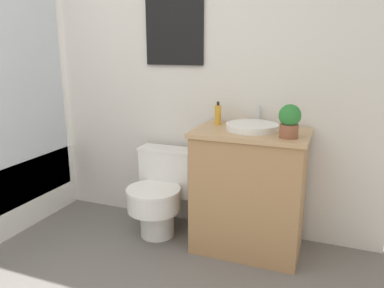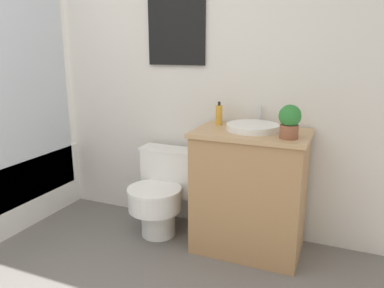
{
  "view_description": "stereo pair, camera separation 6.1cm",
  "coord_description": "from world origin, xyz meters",
  "px_view_note": "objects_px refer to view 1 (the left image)",
  "views": [
    {
      "loc": [
        1.4,
        -0.58,
        1.33
      ],
      "look_at": [
        0.58,
        1.51,
        0.75
      ],
      "focal_mm": 35.0,
      "sensor_mm": 36.0,
      "label": 1
    },
    {
      "loc": [
        1.45,
        -0.55,
        1.33
      ],
      "look_at": [
        0.58,
        1.51,
        0.75
      ],
      "focal_mm": 35.0,
      "sensor_mm": 36.0,
      "label": 2
    }
  ],
  "objects_px": {
    "sink": "(252,127)",
    "soap_bottle": "(218,115)",
    "potted_plant": "(290,120)",
    "toilet": "(160,193)"
  },
  "relations": [
    {
      "from": "sink",
      "to": "soap_bottle",
      "type": "relative_size",
      "value": 2.35
    },
    {
      "from": "soap_bottle",
      "to": "potted_plant",
      "type": "xyz_separation_m",
      "value": [
        0.5,
        -0.22,
        0.04
      ]
    },
    {
      "from": "toilet",
      "to": "soap_bottle",
      "type": "height_order",
      "value": "soap_bottle"
    },
    {
      "from": "potted_plant",
      "to": "soap_bottle",
      "type": "bearing_deg",
      "value": 156.3
    },
    {
      "from": "soap_bottle",
      "to": "potted_plant",
      "type": "distance_m",
      "value": 0.55
    },
    {
      "from": "toilet",
      "to": "soap_bottle",
      "type": "bearing_deg",
      "value": 16.53
    },
    {
      "from": "sink",
      "to": "soap_bottle",
      "type": "height_order",
      "value": "soap_bottle"
    },
    {
      "from": "toilet",
      "to": "potted_plant",
      "type": "xyz_separation_m",
      "value": [
        0.9,
        -0.1,
        0.62
      ]
    },
    {
      "from": "toilet",
      "to": "potted_plant",
      "type": "bearing_deg",
      "value": -6.58
    },
    {
      "from": "toilet",
      "to": "sink",
      "type": "relative_size",
      "value": 1.66
    }
  ]
}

